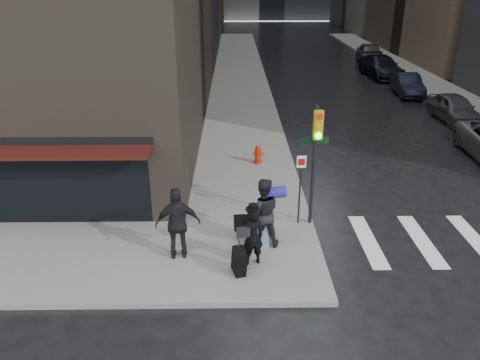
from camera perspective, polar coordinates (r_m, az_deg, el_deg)
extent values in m
plane|color=black|center=(13.08, 1.34, -9.79)|extent=(140.00, 140.00, 0.00)
cube|color=slate|center=(38.56, -0.11, 13.13)|extent=(4.00, 50.00, 0.15)
cube|color=slate|center=(41.00, 19.60, 12.44)|extent=(3.00, 50.00, 0.15)
cube|color=silver|center=(14.46, 15.31, -7.13)|extent=(0.50, 3.00, 0.01)
cube|color=silver|center=(14.98, 21.24, -6.85)|extent=(0.50, 3.00, 0.01)
cube|color=silver|center=(15.64, 26.72, -6.53)|extent=(0.50, 3.00, 0.01)
cube|color=black|center=(15.63, -25.49, -0.56)|extent=(8.00, 0.12, 2.60)
cube|color=#370F0C|center=(14.78, -27.07, 3.05)|extent=(8.40, 1.10, 0.12)
cube|color=black|center=(15.10, -26.53, 4.24)|extent=(8.40, 0.08, 0.22)
imported|color=black|center=(12.28, 1.53, -6.95)|extent=(0.68, 0.54, 1.62)
cylinder|color=black|center=(11.88, 1.57, -3.52)|extent=(0.34, 0.34, 0.04)
cylinder|color=black|center=(11.85, 1.57, -3.26)|extent=(0.22, 0.22, 0.13)
cube|color=black|center=(12.05, 0.41, -6.40)|extent=(0.36, 0.20, 0.28)
cube|color=black|center=(12.08, -0.10, -9.94)|extent=(0.44, 0.68, 0.82)
cylinder|color=black|center=(11.84, -0.10, -8.21)|extent=(0.03, 0.03, 0.38)
imported|color=black|center=(13.02, 2.76, -4.00)|extent=(1.04, 0.84, 2.04)
cube|color=black|center=(13.34, 0.58, -5.22)|extent=(0.63, 0.37, 0.38)
cylinder|color=#221B99|center=(12.94, 4.23, -1.52)|extent=(0.67, 0.47, 0.33)
imported|color=black|center=(12.56, -7.57, -5.30)|extent=(1.25, 0.66, 2.04)
cylinder|color=black|center=(14.01, 8.94, 1.60)|extent=(0.11, 0.11, 3.72)
cube|color=#BCA90C|center=(13.38, 9.51, 6.61)|extent=(0.27, 0.19, 0.84)
cylinder|color=red|center=(13.21, 9.69, 7.65)|extent=(0.19, 0.06, 0.19)
cylinder|color=orange|center=(13.29, 9.61, 6.49)|extent=(0.19, 0.06, 0.19)
cylinder|color=#19E533|center=(13.38, 9.53, 5.36)|extent=(0.19, 0.06, 0.19)
cylinder|color=black|center=(14.22, 7.30, -1.22)|extent=(0.06, 0.06, 2.23)
cube|color=white|center=(13.83, 7.51, 2.22)|extent=(0.28, 0.04, 0.37)
cube|color=black|center=(13.81, 9.09, 4.76)|extent=(0.84, 0.10, 0.20)
cylinder|color=#AC220A|center=(19.15, 2.19, 2.25)|extent=(0.33, 0.33, 0.10)
cylinder|color=#AC220A|center=(19.06, 2.20, 2.97)|extent=(0.25, 0.25, 0.62)
sphere|color=#AC220A|center=(18.94, 2.22, 3.90)|extent=(0.23, 0.23, 0.23)
cylinder|color=#AC220A|center=(19.02, 2.21, 3.26)|extent=(0.42, 0.18, 0.14)
imported|color=#403F44|center=(27.61, 24.68, 7.98)|extent=(1.78, 4.19, 1.41)
imported|color=black|center=(32.71, 19.73, 10.89)|extent=(1.77, 4.21, 1.35)
imported|color=black|center=(38.16, 16.83, 13.12)|extent=(2.65, 5.57, 1.57)
imported|color=#404045|center=(43.94, 15.57, 14.63)|extent=(2.47, 5.10, 1.68)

